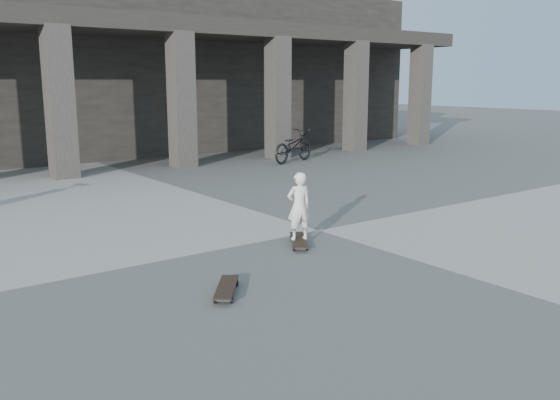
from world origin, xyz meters
TOP-DOWN VIEW (x-y plane):
  - ground at (0.00, 0.00)m, footprint 90.00×90.00m
  - colonnade at (-0.00, 13.77)m, footprint 28.00×8.82m
  - longboard at (-0.86, -0.52)m, footprint 0.71×0.91m
  - skateboard_spare at (-2.95, -1.74)m, footprint 0.71×0.81m
  - child at (-0.86, -0.52)m, footprint 0.44×0.34m
  - bicycle at (5.09, 7.30)m, footprint 2.08×1.25m

SIDE VIEW (x-z plane):
  - ground at x=0.00m, z-range 0.00..0.00m
  - longboard at x=-0.86m, z-range 0.03..0.12m
  - skateboard_spare at x=-2.95m, z-range 0.03..0.13m
  - bicycle at x=5.09m, z-range 0.00..1.03m
  - child at x=-0.86m, z-range 0.10..1.17m
  - colonnade at x=0.00m, z-range 0.03..6.03m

